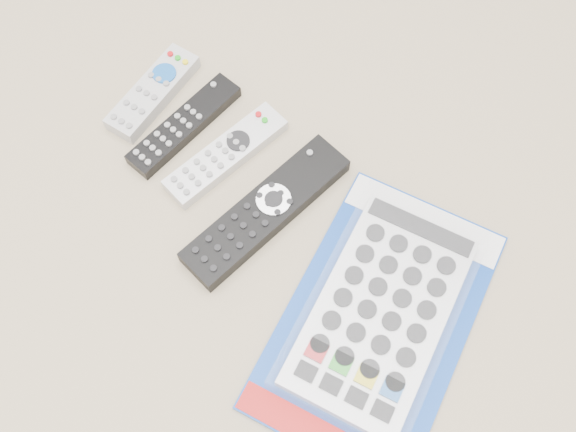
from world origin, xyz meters
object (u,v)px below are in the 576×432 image
Objects in this scene: remote_slim_black at (184,125)px; remote_large_black at (266,211)px; remote_small_grey at (153,92)px; remote_silver_dvd at (225,155)px; jumbo_remote_packaged at (381,311)px.

remote_slim_black is 0.73× the size of remote_large_black.
remote_large_black reaches higher than remote_small_grey.
remote_small_grey is 0.15m from remote_silver_dvd.
remote_small_grey is 0.46m from jumbo_remote_packaged.
remote_silver_dvd is at bearing 3.11° from remote_slim_black.
jumbo_remote_packaged is (0.38, -0.06, 0.01)m from remote_slim_black.
remote_silver_dvd is at bearing 158.80° from jumbo_remote_packaged.
remote_small_grey is at bearing 176.88° from remote_large_black.
remote_large_black reaches higher than remote_slim_black.
remote_small_grey is at bearing -176.41° from remote_silver_dvd.
remote_small_grey is 0.07m from remote_slim_black.
remote_small_grey is at bearing 172.51° from remote_slim_black.
remote_large_black is 0.20m from jumbo_remote_packaged.
remote_large_black is at bearing -9.75° from remote_silver_dvd.
remote_silver_dvd is 0.50× the size of jumbo_remote_packaged.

